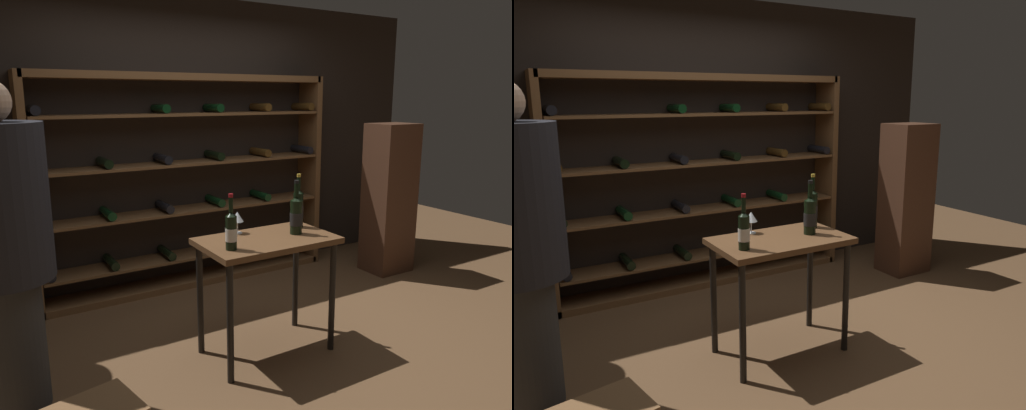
% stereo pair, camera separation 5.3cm
% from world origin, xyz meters
% --- Properties ---
extents(ground_plane, '(9.30, 9.30, 0.00)m').
position_xyz_m(ground_plane, '(0.00, 0.00, 0.00)').
color(ground_plane, brown).
extents(back_wall, '(5.48, 0.10, 2.65)m').
position_xyz_m(back_wall, '(0.00, 1.65, 1.33)').
color(back_wall, black).
rests_on(back_wall, ground).
extents(wine_rack, '(2.83, 0.32, 1.96)m').
position_xyz_m(wine_rack, '(-0.01, 1.44, 0.97)').
color(wine_rack, brown).
rests_on(wine_rack, ground).
extents(tasting_table, '(0.91, 0.53, 0.83)m').
position_xyz_m(tasting_table, '(-0.11, -0.04, 0.71)').
color(tasting_table, brown).
rests_on(tasting_table, ground).
extents(person_bystander_dark_jacket, '(0.51, 0.51, 1.85)m').
position_xyz_m(person_bystander_dark_jacket, '(-1.66, 0.16, 1.01)').
color(person_bystander_dark_jacket, '#2D2D2D').
rests_on(person_bystander_dark_jacket, ground).
extents(display_cabinet, '(0.44, 0.36, 1.50)m').
position_xyz_m(display_cabinet, '(1.85, 0.72, 0.75)').
color(display_cabinet, '#4C2D1E').
rests_on(display_cabinet, ground).
extents(wine_bottle_red_label, '(0.07, 0.07, 0.35)m').
position_xyz_m(wine_bottle_red_label, '(-0.44, -0.15, 0.95)').
color(wine_bottle_red_label, black).
rests_on(wine_bottle_red_label, tasting_table).
extents(wine_bottle_black_capsule, '(0.08, 0.08, 0.39)m').
position_xyz_m(wine_bottle_black_capsule, '(0.24, 0.08, 0.97)').
color(wine_bottle_black_capsule, black).
rests_on(wine_bottle_black_capsule, tasting_table).
extents(wine_bottle_amber_reserve, '(0.09, 0.09, 0.38)m').
position_xyz_m(wine_bottle_amber_reserve, '(0.12, -0.06, 0.96)').
color(wine_bottle_amber_reserve, black).
rests_on(wine_bottle_amber_reserve, tasting_table).
extents(wine_glass_stemmed_left, '(0.09, 0.09, 0.15)m').
position_xyz_m(wine_glass_stemmed_left, '(-0.22, 0.16, 0.94)').
color(wine_glass_stemmed_left, silver).
rests_on(wine_glass_stemmed_left, tasting_table).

